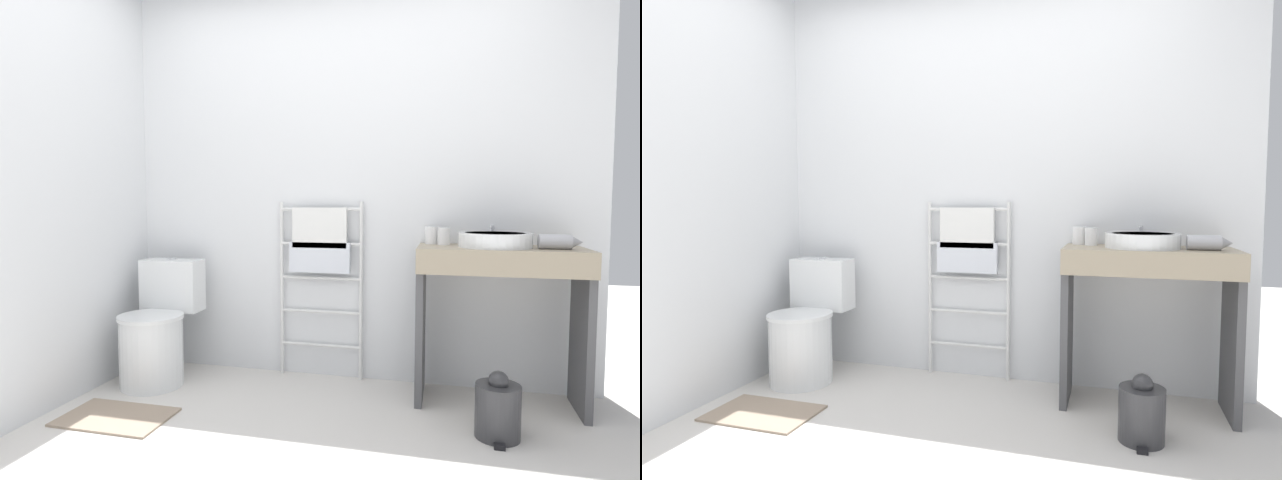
% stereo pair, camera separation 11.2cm
% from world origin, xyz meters
% --- Properties ---
extents(wall_back, '(3.08, 0.12, 2.64)m').
position_xyz_m(wall_back, '(0.00, 1.51, 1.32)').
color(wall_back, silver).
rests_on(wall_back, ground_plane).
extents(wall_side, '(0.12, 2.15, 2.64)m').
position_xyz_m(wall_side, '(-1.48, 0.72, 1.32)').
color(wall_side, silver).
rests_on(wall_side, ground_plane).
extents(toilet, '(0.40, 0.54, 0.77)m').
position_xyz_m(toilet, '(-1.11, 1.06, 0.32)').
color(toilet, white).
rests_on(toilet, ground_plane).
extents(towel_radiator, '(0.55, 0.06, 1.14)m').
position_xyz_m(towel_radiator, '(-0.14, 1.39, 0.81)').
color(towel_radiator, silver).
rests_on(towel_radiator, ground_plane).
extents(vanity_counter, '(0.89, 0.45, 0.88)m').
position_xyz_m(vanity_counter, '(0.93, 1.21, 0.59)').
color(vanity_counter, gray).
rests_on(vanity_counter, ground_plane).
extents(sink_basin, '(0.39, 0.39, 0.08)m').
position_xyz_m(sink_basin, '(0.90, 1.21, 0.93)').
color(sink_basin, white).
rests_on(sink_basin, vanity_counter).
extents(faucet, '(0.02, 0.10, 0.11)m').
position_xyz_m(faucet, '(0.90, 1.40, 0.96)').
color(faucet, silver).
rests_on(faucet, vanity_counter).
extents(cup_near_wall, '(0.08, 0.08, 0.10)m').
position_xyz_m(cup_near_wall, '(0.56, 1.37, 0.94)').
color(cup_near_wall, white).
rests_on(cup_near_wall, vanity_counter).
extents(cup_near_edge, '(0.07, 0.07, 0.10)m').
position_xyz_m(cup_near_edge, '(0.63, 1.32, 0.93)').
color(cup_near_edge, white).
rests_on(cup_near_edge, vanity_counter).
extents(hair_dryer, '(0.22, 0.17, 0.08)m').
position_xyz_m(hair_dryer, '(1.21, 1.17, 0.92)').
color(hair_dryer, '#B7B7BC').
rests_on(hair_dryer, vanity_counter).
extents(trash_bin, '(0.21, 0.24, 0.33)m').
position_xyz_m(trash_bin, '(0.90, 0.79, 0.14)').
color(trash_bin, '#333335').
rests_on(trash_bin, ground_plane).
extents(bath_mat, '(0.56, 0.36, 0.01)m').
position_xyz_m(bath_mat, '(-1.02, 0.52, 0.01)').
color(bath_mat, gray).
rests_on(bath_mat, ground_plane).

